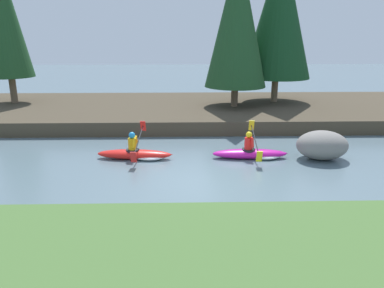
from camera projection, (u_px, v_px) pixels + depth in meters
name	position (u px, v px, depth m)	size (l,w,h in m)	color
ground_plane	(205.00, 182.00, 11.49)	(90.00, 90.00, 0.00)	slate
riverbank_far	(195.00, 110.00, 20.50)	(44.00, 8.53, 0.65)	#473D2D
conifer_tree_left	(3.00, 13.00, 19.55)	(2.50, 2.50, 8.12)	brown
conifer_tree_mid_left	(237.00, 19.00, 18.72)	(3.19, 3.19, 7.84)	brown
conifer_tree_centre	(279.00, 12.00, 19.95)	(3.71, 3.71, 8.34)	#7A664C
kayaker_lead	(253.00, 153.00, 13.63)	(2.78, 2.06, 1.20)	#C61999
kayaker_middle	(137.00, 154.00, 13.56)	(2.79, 2.07, 1.20)	red
boulder_midstream	(322.00, 145.00, 13.46)	(1.84, 1.44, 1.04)	gray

